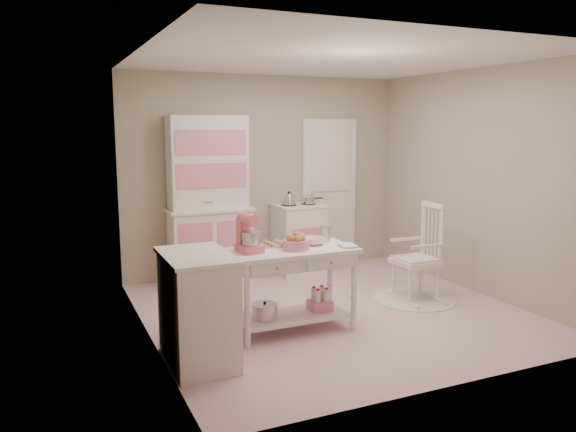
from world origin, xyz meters
The scene contains 14 objects.
room_shell centered at (0.00, 0.00, 1.65)m, with size 3.84×3.84×2.62m.
door centered at (0.95, 1.87, 1.02)m, with size 0.82×0.05×2.04m, color white.
hutch centered at (-0.84, 1.66, 1.04)m, with size 1.06×0.50×2.08m, color white.
stove centered at (0.36, 1.61, 0.46)m, with size 0.62×0.57×0.92m, color white.
base_cabinet centered at (-1.63, -0.69, 0.46)m, with size 0.54×0.84×0.92m, color white.
lace_rug centered at (1.04, -0.02, 0.01)m, with size 0.92×0.92×0.01m, color white.
rocking_chair centered at (1.04, -0.02, 0.55)m, with size 0.48×0.72×1.10m, color white.
work_table centered at (-0.62, -0.33, 0.40)m, with size 1.20×0.60×0.80m, color white.
stand_mixer centered at (-1.04, -0.31, 0.97)m, with size 0.20×0.28×0.34m, color #EC6374.
cookie_tray centered at (-0.77, -0.15, 0.81)m, with size 0.34×0.24×0.02m, color silver.
bread_basket centered at (-0.60, -0.38, 0.85)m, with size 0.25×0.25×0.09m, color pink.
mixing_bowl centered at (-0.36, -0.25, 0.84)m, with size 0.24×0.24×0.07m, color white.
metal_pitcher centered at (-0.18, -0.17, 0.89)m, with size 0.10×0.10×0.17m, color silver.
recipe_book centered at (-0.17, -0.45, 0.81)m, with size 0.15×0.20×0.02m, color white.
Camera 1 is at (-2.75, -5.03, 1.94)m, focal length 35.00 mm.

